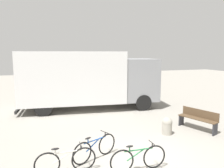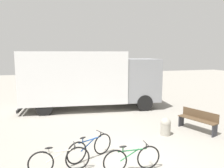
{
  "view_description": "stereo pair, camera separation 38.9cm",
  "coord_description": "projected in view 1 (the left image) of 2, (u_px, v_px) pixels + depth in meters",
  "views": [
    {
      "loc": [
        -2.84,
        -5.73,
        3.29
      ],
      "look_at": [
        0.68,
        4.35,
        1.78
      ],
      "focal_mm": 35.0,
      "sensor_mm": 36.0,
      "label": 1
    },
    {
      "loc": [
        -2.47,
        -5.85,
        3.29
      ],
      "look_at": [
        0.68,
        4.35,
        1.78
      ],
      "focal_mm": 35.0,
      "sensor_mm": 36.0,
      "label": 2
    }
  ],
  "objects": [
    {
      "name": "ground_plane",
      "position": [
        138.0,
        160.0,
        6.74
      ],
      "size": [
        60.0,
        60.0,
        0.0
      ],
      "primitive_type": "plane",
      "color": "gray"
    },
    {
      "name": "delivery_truck",
      "position": [
        88.0,
        78.0,
        12.88
      ],
      "size": [
        8.23,
        3.51,
        3.38
      ],
      "rotation": [
        0.0,
        0.0,
        -0.13
      ],
      "color": "white",
      "rests_on": "ground"
    },
    {
      "name": "park_bench",
      "position": [
        198.0,
        118.0,
        9.4
      ],
      "size": [
        0.91,
        1.72,
        0.88
      ],
      "rotation": [
        0.0,
        0.0,
        1.89
      ],
      "color": "brown",
      "rests_on": "ground"
    },
    {
      "name": "bicycle_near",
      "position": [
        66.0,
        161.0,
        5.95
      ],
      "size": [
        1.68,
        0.44,
        0.78
      ],
      "rotation": [
        0.0,
        0.0,
        -0.01
      ],
      "color": "black",
      "rests_on": "ground"
    },
    {
      "name": "bicycle_middle",
      "position": [
        95.0,
        148.0,
        6.78
      ],
      "size": [
        1.55,
        0.74,
        0.78
      ],
      "rotation": [
        0.0,
        0.0,
        0.42
      ],
      "color": "black",
      "rests_on": "ground"
    },
    {
      "name": "bicycle_far",
      "position": [
        138.0,
        158.0,
        6.1
      ],
      "size": [
        1.68,
        0.44,
        0.78
      ],
      "rotation": [
        0.0,
        0.0,
        -0.04
      ],
      "color": "black",
      "rests_on": "ground"
    },
    {
      "name": "bollard_near_bench",
      "position": [
        167.0,
        125.0,
        8.89
      ],
      "size": [
        0.42,
        0.42,
        0.71
      ],
      "color": "#9E998C",
      "rests_on": "ground"
    }
  ]
}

